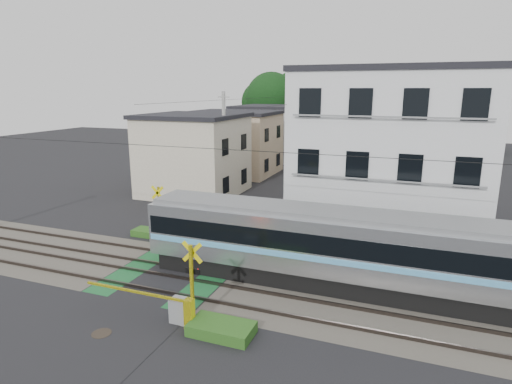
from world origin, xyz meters
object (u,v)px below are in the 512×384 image
at_px(apartment_block, 390,153).
at_px(commuter_train, 329,246).
at_px(manhole_cover, 101,333).
at_px(crossing_signal_far, 167,228).
at_px(crossing_signal_near, 182,305).
at_px(pedestrian, 308,163).

bearing_deg(apartment_block, commuter_train, -101.31).
distance_m(commuter_train, manhole_cover, 9.31).
xyz_separation_m(crossing_signal_far, manhole_cover, (2.93, -8.89, -0.70)).
relative_size(crossing_signal_near, manhole_cover, 7.04).
relative_size(commuter_train, pedestrian, 8.77).
relative_size(apartment_block, pedestrian, 5.57).
bearing_deg(commuter_train, pedestrian, 105.88).
relative_size(crossing_signal_far, apartment_block, 0.46).
xyz_separation_m(commuter_train, pedestrian, (-7.00, 24.59, -0.85)).
xyz_separation_m(apartment_block, pedestrian, (-8.66, 16.30, -3.74)).
height_order(commuter_train, crossing_signal_far, commuter_train).
xyz_separation_m(crossing_signal_far, pedestrian, (2.43, 22.14, 0.20)).
bearing_deg(crossing_signal_near, manhole_cover, -144.80).
height_order(crossing_signal_far, apartment_block, apartment_block).
bearing_deg(manhole_cover, apartment_block, 61.02).
xyz_separation_m(pedestrian, manhole_cover, (0.50, -31.03, -0.90)).
bearing_deg(crossing_signal_far, crossing_signal_near, -54.71).
bearing_deg(manhole_cover, crossing_signal_near, 35.20).
height_order(crossing_signal_far, pedestrian, crossing_signal_far).
relative_size(crossing_signal_near, pedestrian, 2.59).
height_order(apartment_block, pedestrian, apartment_block).
bearing_deg(crossing_signal_near, crossing_signal_far, 125.29).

